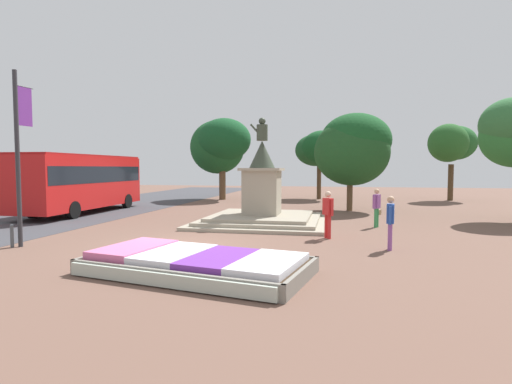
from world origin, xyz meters
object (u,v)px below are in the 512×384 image
statue_monument (262,204)px  banner_pole (18,153)px  pedestrian_near_planter (390,219)px  city_bus (82,180)px  kerb_bollard_mid_a (12,235)px  pedestrian_crossing_plaza (328,211)px  flower_planter (194,264)px  pedestrian_with_handbag (377,206)px

statue_monument → banner_pole: (-6.72, -6.94, 2.16)m
pedestrian_near_planter → city_bus: bearing=155.5°
statue_monument → city_bus: bearing=168.7°
city_bus → pedestrian_near_planter: 17.51m
kerb_bollard_mid_a → pedestrian_crossing_plaza: bearing=20.2°
flower_planter → banner_pole: 7.56m
flower_planter → pedestrian_near_planter: bearing=37.3°
pedestrian_near_planter → kerb_bollard_mid_a: bearing=-170.5°
statue_monument → kerb_bollard_mid_a: 9.94m
banner_pole → city_bus: banner_pole is taller
banner_pole → flower_planter: bearing=-16.7°
pedestrian_with_handbag → pedestrian_near_planter: 4.89m
pedestrian_near_planter → pedestrian_crossing_plaza: 2.59m
city_bus → pedestrian_near_planter: bearing=-24.5°
flower_planter → statue_monument: bearing=90.0°
statue_monument → pedestrian_near_planter: (5.05, -5.09, 0.09)m
pedestrian_with_handbag → pedestrian_crossing_plaza: 3.79m
pedestrian_with_handbag → kerb_bollard_mid_a: bearing=-150.2°
statue_monument → kerb_bollard_mid_a: statue_monument is taller
pedestrian_near_planter → kerb_bollard_mid_a: 12.16m
flower_planter → pedestrian_with_handbag: size_ratio=3.51×
statue_monument → pedestrian_crossing_plaza: size_ratio=3.43×
city_bus → pedestrian_crossing_plaza: bearing=-21.8°
banner_pole → city_bus: size_ratio=0.62×
kerb_bollard_mid_a → city_bus: bearing=112.9°
city_bus → pedestrian_with_handbag: size_ratio=5.49×
flower_planter → city_bus: 15.62m
pedestrian_with_handbag → pedestrian_near_planter: (-0.04, -4.89, 0.04)m
pedestrian_with_handbag → kerb_bollard_mid_a: 13.88m
flower_planter → banner_pole: banner_pole is taller
pedestrian_with_handbag → pedestrian_crossing_plaza: bearing=-122.0°
statue_monument → kerb_bollard_mid_a: bearing=-134.3°
pedestrian_with_handbag → kerb_bollard_mid_a: size_ratio=2.21×
banner_pole → kerb_bollard_mid_a: 2.67m
flower_planter → banner_pole: bearing=163.3°
statue_monument → kerb_bollard_mid_a: (-6.93, -7.10, -0.50)m
pedestrian_with_handbag → kerb_bollard_mid_a: (-12.03, -6.90, -0.55)m
flower_planter → pedestrian_near_planter: pedestrian_near_planter is taller
city_bus → kerb_bollard_mid_a: bearing=-67.1°
statue_monument → pedestrian_near_planter: 7.17m
banner_pole → statue_monument: bearing=45.9°
statue_monument → banner_pole: 9.90m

